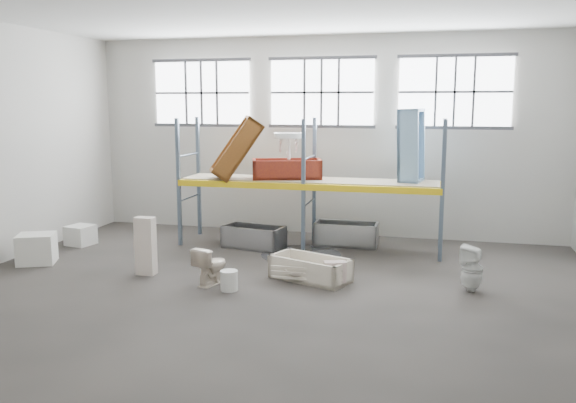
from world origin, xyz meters
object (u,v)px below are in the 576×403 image
(steel_tub_right, at_px, (346,234))
(bucket, at_px, (229,281))
(bathtub_beige, at_px, (310,268))
(steel_tub_left, at_px, (254,237))
(cistern_tall, at_px, (146,246))
(carton_near, at_px, (37,249))
(blue_tub_upright, at_px, (411,146))
(rust_tub_flat, at_px, (287,169))
(toilet_beige, at_px, (211,265))
(toilet_white, at_px, (472,269))

(steel_tub_right, xyz_separation_m, bucket, (-1.53, -3.92, -0.09))
(bathtub_beige, height_order, steel_tub_left, steel_tub_left)
(bathtub_beige, height_order, cistern_tall, cistern_tall)
(cistern_tall, bearing_deg, carton_near, 175.00)
(steel_tub_left, bearing_deg, cistern_tall, -118.70)
(steel_tub_left, relative_size, blue_tub_upright, 0.86)
(bucket, bearing_deg, blue_tub_upright, 52.10)
(cistern_tall, height_order, rust_tub_flat, rust_tub_flat)
(cistern_tall, bearing_deg, bucket, -17.48)
(rust_tub_flat, height_order, blue_tub_upright, blue_tub_upright)
(bathtub_beige, xyz_separation_m, toilet_beige, (-1.75, -0.70, 0.14))
(blue_tub_upright, height_order, bucket, blue_tub_upright)
(blue_tub_upright, distance_m, carton_near, 8.41)
(rust_tub_flat, relative_size, bucket, 4.36)
(bathtub_beige, distance_m, blue_tub_upright, 3.95)
(blue_tub_upright, relative_size, carton_near, 2.25)
(cistern_tall, distance_m, carton_near, 2.64)
(steel_tub_left, distance_m, rust_tub_flat, 1.77)
(cistern_tall, height_order, steel_tub_right, cistern_tall)
(rust_tub_flat, bearing_deg, blue_tub_upright, 4.01)
(rust_tub_flat, bearing_deg, toilet_white, -32.62)
(toilet_white, xyz_separation_m, carton_near, (-8.80, -0.27, -0.11))
(bathtub_beige, xyz_separation_m, steel_tub_right, (0.24, 2.93, 0.05))
(steel_tub_right, height_order, carton_near, carton_near)
(rust_tub_flat, bearing_deg, steel_tub_left, -143.86)
(blue_tub_upright, xyz_separation_m, bucket, (-2.98, -3.83, -2.21))
(toilet_beige, bearing_deg, cistern_tall, 6.43)
(bathtub_beige, height_order, toilet_beige, toilet_beige)
(carton_near, bearing_deg, bathtub_beige, 2.48)
(cistern_tall, relative_size, steel_tub_left, 0.81)
(blue_tub_upright, bearing_deg, bucket, -127.90)
(toilet_white, relative_size, rust_tub_flat, 0.53)
(blue_tub_upright, height_order, carton_near, blue_tub_upright)
(steel_tub_left, distance_m, blue_tub_upright, 4.16)
(cistern_tall, relative_size, blue_tub_upright, 0.70)
(toilet_white, xyz_separation_m, blue_tub_upright, (-1.26, 2.82, 1.97))
(cistern_tall, xyz_separation_m, bucket, (1.93, -0.56, -0.39))
(rust_tub_flat, bearing_deg, cistern_tall, -124.16)
(toilet_beige, bearing_deg, bucket, 164.82)
(bucket, bearing_deg, rust_tub_flat, 87.64)
(bathtub_beige, distance_m, steel_tub_right, 2.94)
(bucket, height_order, carton_near, carton_near)
(rust_tub_flat, height_order, carton_near, rust_tub_flat)
(cistern_tall, height_order, blue_tub_upright, blue_tub_upright)
(toilet_beige, relative_size, cistern_tall, 0.63)
(bathtub_beige, xyz_separation_m, toilet_white, (2.95, 0.02, 0.20))
(carton_near, bearing_deg, steel_tub_right, 27.59)
(steel_tub_right, bearing_deg, bathtub_beige, -94.72)
(toilet_white, bearing_deg, steel_tub_left, -99.44)
(toilet_white, distance_m, steel_tub_right, 3.98)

